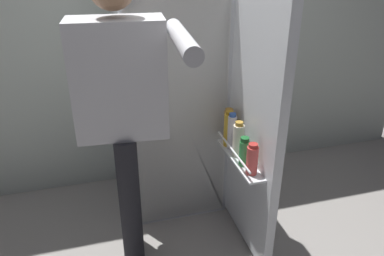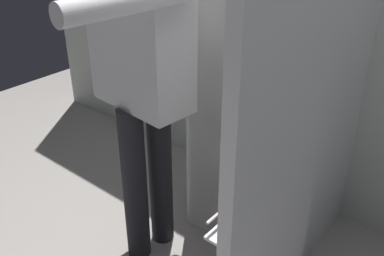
{
  "view_description": "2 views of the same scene",
  "coord_description": "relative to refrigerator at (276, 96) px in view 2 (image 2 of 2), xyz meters",
  "views": [
    {
      "loc": [
        -0.5,
        -1.82,
        1.74
      ],
      "look_at": [
        0.0,
        -0.01,
        0.83
      ],
      "focal_mm": 35.42,
      "sensor_mm": 36.0,
      "label": 1
    },
    {
      "loc": [
        0.93,
        -1.23,
        1.68
      ],
      "look_at": [
        -0.07,
        -0.02,
        0.83
      ],
      "focal_mm": 40.57,
      "sensor_mm": 36.0,
      "label": 2
    }
  ],
  "objects": [
    {
      "name": "refrigerator",
      "position": [
        0.0,
        0.0,
        0.0
      ],
      "size": [
        0.71,
        1.25,
        1.63
      ],
      "color": "silver",
      "rests_on": "ground_plane"
    },
    {
      "name": "person",
      "position": [
        -0.38,
        -0.51,
        0.2
      ],
      "size": [
        0.56,
        0.81,
        1.68
      ],
      "color": "black",
      "rests_on": "ground_plane"
    }
  ]
}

